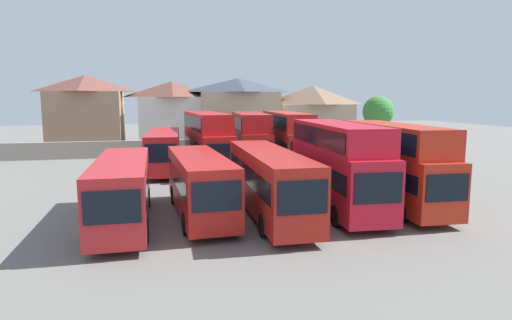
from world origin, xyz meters
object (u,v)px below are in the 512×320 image
at_px(bus_6, 164,148).
at_px(tree_left_of_lot, 378,112).
at_px(house_terrace_left, 86,112).
at_px(house_terrace_far_right, 313,114).
at_px(bus_7, 207,138).
at_px(bus_2, 200,182).
at_px(bus_3, 269,179).
at_px(house_terrace_centre, 172,114).
at_px(house_terrace_right, 238,112).
at_px(bus_4, 337,161).
at_px(bus_5, 394,160).
at_px(bus_8, 250,137).
at_px(bus_1, 122,187).
at_px(bus_9, 287,136).

xyz_separation_m(bus_6, tree_left_of_lot, (24.52, 7.81, 2.73)).
relative_size(house_terrace_left, house_terrace_far_right, 0.87).
distance_m(bus_7, house_terrace_left, 23.91).
bearing_deg(bus_2, bus_3, 77.05).
height_order(house_terrace_centre, house_terrace_right, house_terrace_right).
distance_m(bus_7, house_terrace_right, 19.99).
bearing_deg(bus_7, bus_6, -99.47).
distance_m(bus_4, bus_5, 3.52).
distance_m(bus_4, house_terrace_far_right, 36.91).
bearing_deg(house_terrace_far_right, bus_2, -118.74).
height_order(house_terrace_centre, tree_left_of_lot, house_terrace_centre).
bearing_deg(bus_7, bus_8, 91.48).
distance_m(bus_1, tree_left_of_lot, 36.03).
distance_m(bus_9, house_terrace_right, 18.76).
bearing_deg(tree_left_of_lot, bus_6, -162.33).
xyz_separation_m(bus_2, house_terrace_centre, (-0.21, 35.11, 2.43)).
height_order(bus_4, bus_5, bus_4).
bearing_deg(bus_5, bus_3, -84.59).
bearing_deg(bus_2, bus_9, 145.21).
bearing_deg(bus_6, bus_7, 86.87).
height_order(bus_1, house_terrace_right, house_terrace_right).
bearing_deg(house_terrace_centre, bus_9, -63.89).
xyz_separation_m(bus_4, house_terrace_right, (0.56, 34.25, 1.76)).
bearing_deg(bus_3, tree_left_of_lot, 142.13).
distance_m(bus_4, house_terrace_right, 34.30).
distance_m(bus_6, house_terrace_left, 21.85).
bearing_deg(house_terrace_right, bus_9, -86.42).
xyz_separation_m(bus_5, bus_9, (-1.79, 15.63, 0.12)).
bearing_deg(house_terrace_left, bus_9, -44.30).
xyz_separation_m(bus_2, tree_left_of_lot, (22.87, 23.28, 2.82)).
height_order(bus_2, house_terrace_centre, house_terrace_centre).
bearing_deg(house_terrace_left, bus_1, -79.13).
xyz_separation_m(house_terrace_right, tree_left_of_lot, (14.56, -10.70, 0.17)).
distance_m(bus_7, house_terrace_far_right, 26.12).
bearing_deg(house_terrace_left, house_terrace_centre, -0.08).
distance_m(bus_9, house_terrace_centre, 22.07).
bearing_deg(house_terrace_left, bus_5, -58.08).
relative_size(bus_5, bus_6, 0.88).
relative_size(bus_8, house_terrace_far_right, 1.01).
distance_m(house_terrace_right, house_terrace_far_right, 10.83).
bearing_deg(house_terrace_far_right, bus_1, -122.98).
bearing_deg(bus_7, bus_3, 2.51).
xyz_separation_m(bus_2, bus_5, (11.28, -0.29, 0.83)).
distance_m(bus_1, bus_5, 15.23).
xyz_separation_m(bus_1, bus_6, (2.28, 16.11, 0.09)).
height_order(bus_3, tree_left_of_lot, tree_left_of_lot).
relative_size(bus_6, bus_8, 1.12).
height_order(bus_5, bus_6, bus_5).
distance_m(bus_4, house_terrace_centre, 36.30).
relative_size(bus_2, house_terrace_far_right, 0.96).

